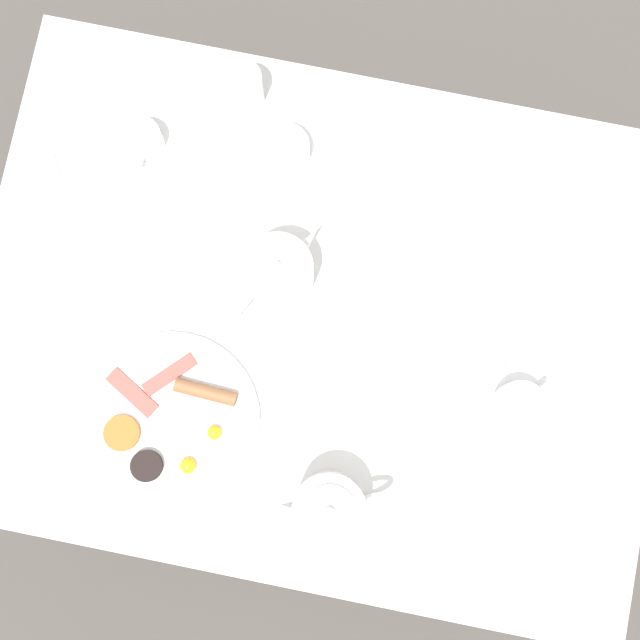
{
  "coord_description": "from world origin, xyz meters",
  "views": [
    {
      "loc": [
        0.19,
        0.04,
        2.32
      ],
      "look_at": [
        0.0,
        0.0,
        0.77
      ],
      "focal_mm": 50.0,
      "sensor_mm": 36.0,
      "label": 1
    }
  ],
  "objects_px": {
    "teacup_with_saucer_right": "(285,152)",
    "creamer_jug": "(144,140)",
    "knife_by_plate": "(479,203)",
    "breakfast_plate": "(171,423)",
    "napkin_folded": "(390,375)",
    "fork_spare": "(613,231)",
    "teapot_far": "(330,509)",
    "fork_by_plate": "(102,266)",
    "spoon_for_tea": "(58,180)",
    "water_glass_tall": "(244,87)",
    "teacup_with_saucer_left": "(518,406)",
    "teapot_near": "(278,273)"
  },
  "relations": [
    {
      "from": "teacup_with_saucer_left",
      "to": "water_glass_tall",
      "type": "distance_m",
      "value": 0.74
    },
    {
      "from": "teapot_near",
      "to": "fork_by_plate",
      "type": "xyz_separation_m",
      "value": [
        0.04,
        -0.32,
        -0.05
      ]
    },
    {
      "from": "teacup_with_saucer_left",
      "to": "spoon_for_tea",
      "type": "bearing_deg",
      "value": -105.28
    },
    {
      "from": "napkin_folded",
      "to": "knife_by_plate",
      "type": "xyz_separation_m",
      "value": [
        -0.34,
        0.1,
        -0.0
      ]
    },
    {
      "from": "napkin_folded",
      "to": "spoon_for_tea",
      "type": "xyz_separation_m",
      "value": [
        -0.23,
        -0.66,
        -0.0
      ]
    },
    {
      "from": "breakfast_plate",
      "to": "napkin_folded",
      "type": "distance_m",
      "value": 0.4
    },
    {
      "from": "breakfast_plate",
      "to": "teacup_with_saucer_right",
      "type": "height_order",
      "value": "teacup_with_saucer_right"
    },
    {
      "from": "teacup_with_saucer_left",
      "to": "napkin_folded",
      "type": "xyz_separation_m",
      "value": [
        -0.01,
        -0.23,
        -0.02
      ]
    },
    {
      "from": "teacup_with_saucer_right",
      "to": "fork_spare",
      "type": "height_order",
      "value": "teacup_with_saucer_right"
    },
    {
      "from": "breakfast_plate",
      "to": "knife_by_plate",
      "type": "bearing_deg",
      "value": 137.15
    },
    {
      "from": "teapot_near",
      "to": "teacup_with_saucer_right",
      "type": "distance_m",
      "value": 0.23
    },
    {
      "from": "teapot_near",
      "to": "fork_spare",
      "type": "relative_size",
      "value": 1.16
    },
    {
      "from": "spoon_for_tea",
      "to": "teapot_far",
      "type": "bearing_deg",
      "value": 51.57
    },
    {
      "from": "teapot_far",
      "to": "knife_by_plate",
      "type": "xyz_separation_m",
      "value": [
        -0.58,
        0.16,
        -0.05
      ]
    },
    {
      "from": "teacup_with_saucer_right",
      "to": "fork_spare",
      "type": "xyz_separation_m",
      "value": [
        0.02,
        0.61,
        -0.02
      ]
    },
    {
      "from": "teacup_with_saucer_left",
      "to": "fork_by_plate",
      "type": "distance_m",
      "value": 0.78
    },
    {
      "from": "teacup_with_saucer_right",
      "to": "napkin_folded",
      "type": "xyz_separation_m",
      "value": [
        0.36,
        0.26,
        -0.02
      ]
    },
    {
      "from": "breakfast_plate",
      "to": "teapot_far",
      "type": "height_order",
      "value": "teapot_far"
    },
    {
      "from": "teapot_far",
      "to": "fork_spare",
      "type": "xyz_separation_m",
      "value": [
        -0.58,
        0.41,
        -0.05
      ]
    },
    {
      "from": "creamer_jug",
      "to": "spoon_for_tea",
      "type": "height_order",
      "value": "creamer_jug"
    },
    {
      "from": "napkin_folded",
      "to": "knife_by_plate",
      "type": "bearing_deg",
      "value": 163.63
    },
    {
      "from": "creamer_jug",
      "to": "fork_spare",
      "type": "height_order",
      "value": "creamer_jug"
    },
    {
      "from": "water_glass_tall",
      "to": "spoon_for_tea",
      "type": "bearing_deg",
      "value": -53.78
    },
    {
      "from": "teapot_near",
      "to": "knife_by_plate",
      "type": "distance_m",
      "value": 0.39
    },
    {
      "from": "teapot_far",
      "to": "creamer_jug",
      "type": "height_order",
      "value": "teapot_far"
    },
    {
      "from": "teapot_far",
      "to": "fork_spare",
      "type": "distance_m",
      "value": 0.71
    },
    {
      "from": "napkin_folded",
      "to": "knife_by_plate",
      "type": "height_order",
      "value": "napkin_folded"
    },
    {
      "from": "fork_spare",
      "to": "fork_by_plate",
      "type": "bearing_deg",
      "value": -74.72
    },
    {
      "from": "creamer_jug",
      "to": "spoon_for_tea",
      "type": "relative_size",
      "value": 0.64
    },
    {
      "from": "teacup_with_saucer_right",
      "to": "creamer_jug",
      "type": "relative_size",
      "value": 1.82
    },
    {
      "from": "teacup_with_saucer_left",
      "to": "knife_by_plate",
      "type": "xyz_separation_m",
      "value": [
        -0.35,
        -0.13,
        -0.02
      ]
    },
    {
      "from": "teacup_with_saucer_right",
      "to": "knife_by_plate",
      "type": "height_order",
      "value": "teacup_with_saucer_right"
    },
    {
      "from": "teapot_far",
      "to": "breakfast_plate",
      "type": "bearing_deg",
      "value": -41.34
    },
    {
      "from": "creamer_jug",
      "to": "fork_by_plate",
      "type": "height_order",
      "value": "creamer_jug"
    },
    {
      "from": "teapot_far",
      "to": "fork_spare",
      "type": "bearing_deg",
      "value": -150.45
    },
    {
      "from": "breakfast_plate",
      "to": "spoon_for_tea",
      "type": "height_order",
      "value": "breakfast_plate"
    },
    {
      "from": "teacup_with_saucer_left",
      "to": "breakfast_plate",
      "type": "bearing_deg",
      "value": -75.94
    },
    {
      "from": "breakfast_plate",
      "to": "fork_spare",
      "type": "height_order",
      "value": "breakfast_plate"
    },
    {
      "from": "teapot_near",
      "to": "creamer_jug",
      "type": "relative_size",
      "value": 2.2
    },
    {
      "from": "teacup_with_saucer_right",
      "to": "water_glass_tall",
      "type": "relative_size",
      "value": 1.69
    },
    {
      "from": "spoon_for_tea",
      "to": "fork_spare",
      "type": "xyz_separation_m",
      "value": [
        -0.1,
        1.0,
        0.0
      ]
    },
    {
      "from": "breakfast_plate",
      "to": "teacup_with_saucer_left",
      "type": "relative_size",
      "value": 2.02
    },
    {
      "from": "breakfast_plate",
      "to": "water_glass_tall",
      "type": "xyz_separation_m",
      "value": [
        -0.61,
        0.01,
        0.04
      ]
    },
    {
      "from": "napkin_folded",
      "to": "teacup_with_saucer_right",
      "type": "bearing_deg",
      "value": -143.52
    },
    {
      "from": "teapot_near",
      "to": "teacup_with_saucer_right",
      "type": "height_order",
      "value": "teapot_near"
    },
    {
      "from": "teapot_near",
      "to": "spoon_for_tea",
      "type": "relative_size",
      "value": 1.41
    },
    {
      "from": "fork_by_plate",
      "to": "breakfast_plate",
      "type": "bearing_deg",
      "value": 36.17
    },
    {
      "from": "knife_by_plate",
      "to": "fork_spare",
      "type": "distance_m",
      "value": 0.25
    },
    {
      "from": "fork_by_plate",
      "to": "fork_spare",
      "type": "distance_m",
      "value": 0.92
    },
    {
      "from": "teapot_far",
      "to": "fork_by_plate",
      "type": "xyz_separation_m",
      "value": [
        -0.34,
        -0.48,
        -0.05
      ]
    }
  ]
}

